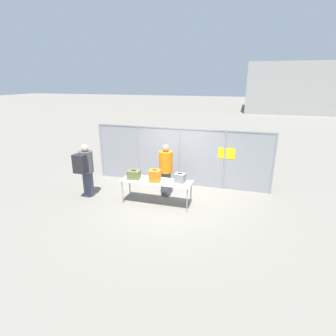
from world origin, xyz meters
TOP-DOWN VIEW (x-y plane):
  - ground_plane at (0.00, 0.00)m, footprint 120.00×120.00m
  - fence_section at (0.01, 1.68)m, footprint 6.71×0.07m
  - inspection_table at (-0.30, -0.18)m, footprint 2.27×0.69m
  - suitcase_olive at (-1.05, -0.24)m, footprint 0.41×0.32m
  - suitcase_orange at (-0.32, -0.27)m, footprint 0.39×0.34m
  - suitcase_grey at (0.45, -0.10)m, footprint 0.37×0.33m
  - traveler_hooded at (-2.76, -0.34)m, footprint 0.45×0.71m
  - security_worker_near at (-0.20, 0.54)m, footprint 0.45×0.45m
  - utility_trailer at (1.71, 2.99)m, footprint 3.96×2.25m
  - distant_hangar at (7.33, 30.84)m, footprint 10.64×10.60m

SIDE VIEW (x-z plane):
  - ground_plane at x=0.00m, z-range 0.00..0.00m
  - utility_trailer at x=1.71m, z-range 0.06..0.78m
  - inspection_table at x=-0.30m, z-range 0.34..1.14m
  - security_worker_near at x=-0.20m, z-range 0.03..1.85m
  - suitcase_grey at x=0.45m, z-range 0.79..1.09m
  - suitcase_olive at x=-1.05m, z-range 0.79..1.09m
  - suitcase_orange at x=-0.32m, z-range 0.79..1.19m
  - traveler_hooded at x=-2.76m, z-range 0.09..1.93m
  - fence_section at x=0.01m, z-range 0.05..2.25m
  - distant_hangar at x=7.33m, z-range 0.00..5.83m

